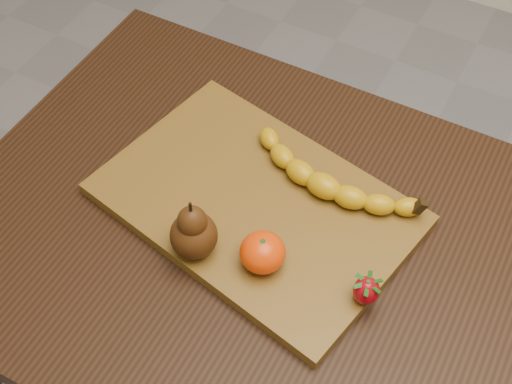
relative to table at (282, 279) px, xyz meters
The scene contains 6 objects.
table is the anchor object (origin of this frame).
cutting_board 0.13m from the table, 150.35° to the left, with size 0.45×0.30×0.02m, color brown.
banana 0.17m from the table, 80.82° to the left, with size 0.24×0.06×0.04m, color #C09309, non-canonical shape.
pear 0.21m from the table, 141.97° to the right, with size 0.07×0.07×0.10m, color #3F210A, non-canonical shape.
mandarin 0.15m from the table, 96.59° to the right, with size 0.06×0.06×0.05m, color #E83902.
strawberry 0.20m from the table, 15.56° to the right, with size 0.04×0.04×0.04m, color #9B040E, non-canonical shape.
Camera 1 is at (0.24, -0.53, 1.62)m, focal length 50.00 mm.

